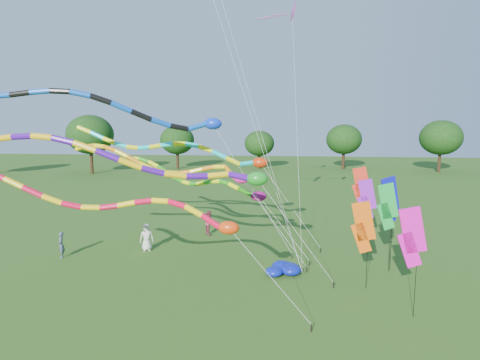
# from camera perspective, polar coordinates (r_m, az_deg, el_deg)

# --- Properties ---
(ground) EXTENTS (160.00, 160.00, 0.00)m
(ground) POSITION_cam_1_polar(r_m,az_deg,el_deg) (17.27, 0.70, -18.42)
(ground) COLOR #255516
(ground) RESTS_ON ground
(tree_ring) EXTENTS (118.14, 120.18, 9.66)m
(tree_ring) POSITION_cam_1_polar(r_m,az_deg,el_deg) (14.02, -14.09, -0.86)
(tree_ring) COLOR #382314
(tree_ring) RESTS_ON ground
(tube_kite_red) EXTENTS (13.46, 1.30, 6.48)m
(tube_kite_red) POSITION_cam_1_polar(r_m,az_deg,el_deg) (16.34, -15.35, -3.63)
(tube_kite_red) COLOR black
(tube_kite_red) RESTS_ON ground
(tube_kite_orange) EXTENTS (12.81, 1.37, 7.11)m
(tube_kite_orange) POSITION_cam_1_polar(r_m,az_deg,el_deg) (21.89, -8.62, 1.89)
(tube_kite_orange) COLOR black
(tube_kite_orange) RESTS_ON ground
(tube_kite_purple) EXTENTS (17.30, 1.71, 7.92)m
(tube_kite_purple) POSITION_cam_1_polar(r_m,az_deg,el_deg) (18.83, -13.91, 2.56)
(tube_kite_purple) COLOR black
(tube_kite_purple) RESTS_ON ground
(tube_kite_blue) EXTENTS (17.08, 4.73, 10.20)m
(tube_kite_blue) POSITION_cam_1_polar(r_m,az_deg,el_deg) (21.32, -17.83, 9.56)
(tube_kite_blue) COLOR black
(tube_kite_blue) RESTS_ON ground
(tube_kite_cyan) EXTENTS (15.08, 1.51, 8.06)m
(tube_kite_cyan) POSITION_cam_1_polar(r_m,az_deg,el_deg) (24.52, -7.18, 4.10)
(tube_kite_cyan) COLOR black
(tube_kite_cyan) RESTS_ON ground
(tube_kite_green) EXTENTS (11.49, 4.50, 6.04)m
(tube_kite_green) POSITION_cam_1_polar(r_m,az_deg,el_deg) (24.24, -4.39, -0.38)
(tube_kite_green) COLOR black
(tube_kite_green) RESTS_ON ground
(delta_kite_high_c) EXTENTS (2.90, 6.83, 15.39)m
(delta_kite_high_c) POSITION_cam_1_polar(r_m,az_deg,el_deg) (26.38, 7.41, 22.66)
(delta_kite_high_c) COLOR black
(delta_kite_high_c) RESTS_ON ground
(banner_pole_red) EXTENTS (1.16, 0.28, 5.13)m
(banner_pole_red) POSITION_cam_1_polar(r_m,az_deg,el_deg) (25.47, 16.84, -0.95)
(banner_pole_red) COLOR black
(banner_pole_red) RESTS_ON ground
(banner_pole_green) EXTENTS (1.16, 0.20, 4.74)m
(banner_pole_green) POSITION_cam_1_polar(r_m,az_deg,el_deg) (21.88, 20.21, -3.58)
(banner_pole_green) COLOR black
(banner_pole_green) RESTS_ON ground
(banner_pole_violet) EXTENTS (1.16, 0.17, 4.47)m
(banner_pole_violet) POSITION_cam_1_polar(r_m,az_deg,el_deg) (25.04, 17.57, -2.64)
(banner_pole_violet) COLOR black
(banner_pole_violet) RESTS_ON ground
(banner_pole_orange) EXTENTS (1.16, 0.23, 4.20)m
(banner_pole_orange) POSITION_cam_1_polar(r_m,az_deg,el_deg) (19.45, 17.09, -6.45)
(banner_pole_orange) COLOR black
(banner_pole_orange) RESTS_ON ground
(banner_pole_magenta_b) EXTENTS (1.16, 0.11, 4.54)m
(banner_pole_magenta_b) POSITION_cam_1_polar(r_m,az_deg,el_deg) (17.18, 23.22, -7.52)
(banner_pole_magenta_b) COLOR black
(banner_pole_magenta_b) RESTS_ON ground
(banner_pole_blue_b) EXTENTS (1.10, 0.51, 5.04)m
(banner_pole_blue_b) POSITION_cam_1_polar(r_m,az_deg,el_deg) (22.00, 20.49, -2.72)
(banner_pole_blue_b) COLOR black
(banner_pole_blue_b) RESTS_ON ground
(blue_nylon_heap) EXTENTS (1.86, 1.72, 0.56)m
(blue_nylon_heap) POSITION_cam_1_polar(r_m,az_deg,el_deg) (21.13, 6.51, -12.66)
(blue_nylon_heap) COLOR #0C199D
(blue_nylon_heap) RESTS_ON ground
(person_a) EXTENTS (0.94, 0.75, 1.66)m
(person_a) POSITION_cam_1_polar(r_m,az_deg,el_deg) (25.27, -13.14, -7.93)
(person_a) COLOR silver
(person_a) RESTS_ON ground
(person_b) EXTENTS (0.59, 0.66, 1.53)m
(person_b) POSITION_cam_1_polar(r_m,az_deg,el_deg) (25.54, -24.10, -8.41)
(person_b) COLOR #424E5D
(person_b) RESTS_ON ground
(person_c) EXTENTS (0.94, 1.02, 1.68)m
(person_c) POSITION_cam_1_polar(r_m,az_deg,el_deg) (28.15, -4.42, -6.07)
(person_c) COLOR #8A3243
(person_c) RESTS_ON ground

